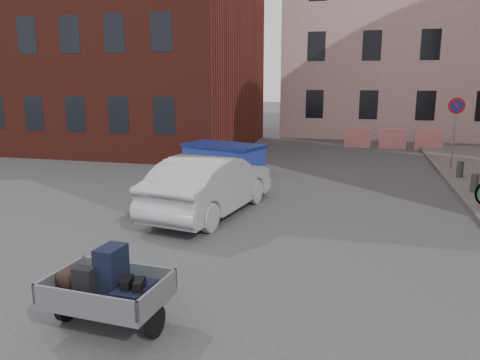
# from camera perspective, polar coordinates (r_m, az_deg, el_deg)

# --- Properties ---
(ground) EXTENTS (120.00, 120.00, 0.00)m
(ground) POSITION_cam_1_polar(r_m,az_deg,el_deg) (10.32, -0.87, -7.30)
(ground) COLOR #38383A
(ground) RESTS_ON ground
(building_brick) EXTENTS (12.00, 10.00, 14.00)m
(building_brick) POSITION_cam_1_polar(r_m,az_deg,el_deg) (25.43, -13.72, 19.98)
(building_brick) COLOR #591E16
(building_brick) RESTS_ON ground
(building_pink) EXTENTS (16.00, 8.00, 14.00)m
(building_pink) POSITION_cam_1_polar(r_m,az_deg,el_deg) (31.77, 21.52, 17.90)
(building_pink) COLOR tan
(building_pink) RESTS_ON ground
(far_building) EXTENTS (6.00, 6.00, 8.00)m
(far_building) POSITION_cam_1_polar(r_m,az_deg,el_deg) (38.64, -21.93, 12.25)
(far_building) COLOR maroon
(far_building) RESTS_ON ground
(no_parking_sign) EXTENTS (0.60, 0.09, 2.65)m
(no_parking_sign) POSITION_cam_1_polar(r_m,az_deg,el_deg) (19.23, 24.77, 6.88)
(no_parking_sign) COLOR gray
(no_parking_sign) RESTS_ON sidewalk
(barriers) EXTENTS (4.70, 0.18, 1.00)m
(barriers) POSITION_cam_1_polar(r_m,az_deg,el_deg) (24.61, 18.09, 4.80)
(barriers) COLOR red
(barriers) RESTS_ON ground
(trailer) EXTENTS (1.68, 1.86, 1.20)m
(trailer) POSITION_cam_1_polar(r_m,az_deg,el_deg) (6.93, -15.92, -12.52)
(trailer) COLOR black
(trailer) RESTS_ON ground
(dumpster) EXTENTS (3.11, 2.26, 1.17)m
(dumpster) POSITION_cam_1_polar(r_m,az_deg,el_deg) (16.80, -2.02, 2.46)
(dumpster) COLOR #21359D
(dumpster) RESTS_ON ground
(silver_car) EXTENTS (2.39, 4.88, 1.54)m
(silver_car) POSITION_cam_1_polar(r_m,az_deg,el_deg) (12.14, -3.62, -0.53)
(silver_car) COLOR #A4A6AB
(silver_car) RESTS_ON ground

